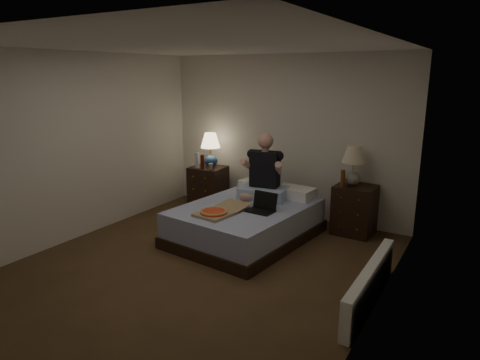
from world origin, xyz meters
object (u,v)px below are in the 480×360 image
Objects in this scene: laptop at (260,203)px; soda_can at (211,167)px; nightstand_right at (354,210)px; beer_bottle_right at (343,178)px; water_bottle at (197,160)px; pizza_box at (214,213)px; lamp_left at (211,150)px; radiator at (370,285)px; beer_bottle_left at (202,162)px; lamp_right at (353,165)px; bed at (246,222)px; person at (264,166)px; nightstand_left at (208,187)px.

soda_can is at bearing 151.44° from laptop.
beer_bottle_right is (-0.16, -0.12, 0.46)m from nightstand_right.
water_bottle reaches higher than pizza_box.
water_bottle is at bearing -123.72° from lamp_left.
laptop is 1.80m from radiator.
beer_bottle_left reaches higher than laptop.
lamp_right is 2.43× the size of beer_bottle_right.
water_bottle is 3.67m from radiator.
bed is 1.19× the size of radiator.
lamp_left is 0.60× the size of person.
lamp_right is 0.35× the size of radiator.
nightstand_left is at bearing 151.96° from person.
radiator is at bearing -43.32° from person.
beer_bottle_left is at bearing -93.49° from lamp_left.
beer_bottle_right is at bearing 12.82° from person.
person reaches higher than pizza_box.
pizza_box is (-0.18, -1.01, -0.43)m from person.
water_bottle is at bearing 180.00° from soda_can.
soda_can is at bearing 7.11° from beer_bottle_left.
soda_can is (-1.08, 0.75, 0.52)m from bed.
beer_bottle_left is 1.77m from laptop.
beer_bottle_right is at bearing -4.07° from nightstand_left.
bed is 19.00× the size of soda_can.
lamp_right is (1.15, 0.98, 0.74)m from bed.
water_bottle is 0.12m from beer_bottle_left.
nightstand_left is (-1.24, 0.89, 0.11)m from bed.
beer_bottle_right is at bearing 116.57° from radiator.
pizza_box is 0.47× the size of radiator.
lamp_right reaches higher than beer_bottle_left.
soda_can is at bearing -55.44° from lamp_left.
soda_can is 1.64m from laptop.
nightstand_right is 1.24× the size of lamp_right.
nightstand_left is 0.51m from water_bottle.
lamp_right is (-0.06, 0.01, 0.63)m from nightstand_right.
beer_bottle_left is (0.12, -0.02, -0.01)m from water_bottle.
beer_bottle_left is at bearing 153.35° from radiator.
beer_bottle_left reaches higher than radiator.
nightstand_left is 1.83m from pizza_box.
soda_can is 1.63m from pizza_box.
lamp_left is 2.37m from lamp_right.
beer_bottle_left is 0.30× the size of pizza_box.
pizza_box is at bearing -97.52° from bed.
person reaches higher than radiator.
water_bottle is 1.88m from laptop.
bed is 1.53m from nightstand_left.
soda_can is 0.17m from beer_bottle_left.
beer_bottle_left is 0.25× the size of person.
lamp_left is 2.43× the size of beer_bottle_right.
lamp_left reaches higher than laptop.
lamp_right is 2.12m from radiator.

